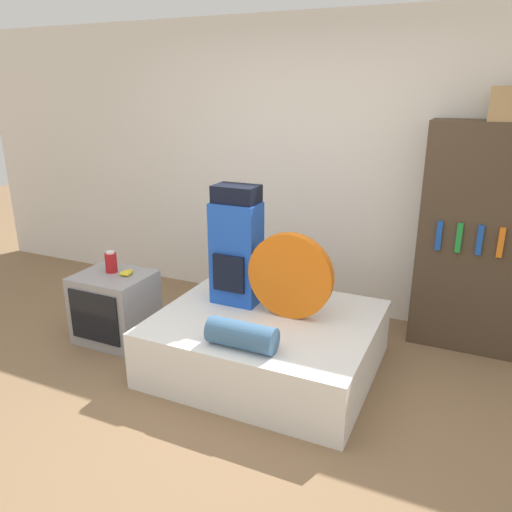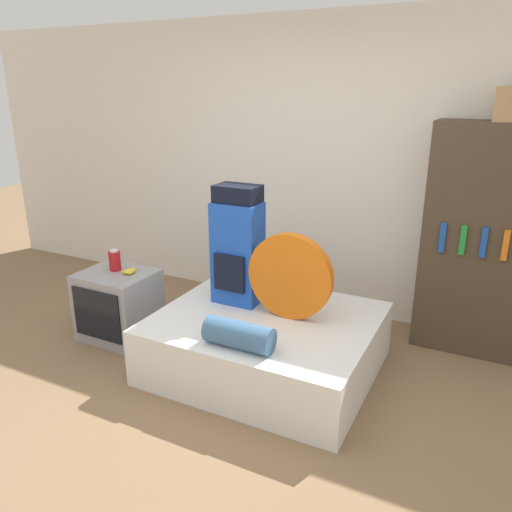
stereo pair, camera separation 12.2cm
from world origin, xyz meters
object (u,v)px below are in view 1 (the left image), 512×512
object	(u,v)px
tent_bag	(290,276)
canister	(111,262)
television	(115,307)
sleeping_roll	(242,335)
bookshelf	(479,240)
backpack	(236,247)

from	to	relation	value
tent_bag	canister	size ratio (longest dim) A/B	3.56
television	sleeping_roll	bearing A→B (deg)	-15.87
canister	bookshelf	bearing A→B (deg)	21.79
tent_bag	sleeping_roll	bearing A→B (deg)	-101.25
television	canister	bearing A→B (deg)	130.61
sleeping_roll	canister	bearing A→B (deg)	162.62
tent_bag	sleeping_roll	distance (m)	0.61
sleeping_roll	television	size ratio (longest dim) A/B	0.78
television	canister	distance (m)	0.37
sleeping_roll	bookshelf	bearing A→B (deg)	49.48
backpack	bookshelf	xyz separation A→B (m)	(1.65, 0.87, 0.03)
canister	bookshelf	xyz separation A→B (m)	(2.69, 1.07, 0.23)
television	bookshelf	size ratio (longest dim) A/B	0.33
tent_bag	canister	xyz separation A→B (m)	(-1.51, -0.12, -0.08)
bookshelf	sleeping_roll	bearing A→B (deg)	-130.52
backpack	tent_bag	bearing A→B (deg)	-10.13
tent_bag	television	bearing A→B (deg)	-173.36
sleeping_roll	television	world-z (taller)	sleeping_roll
backpack	sleeping_roll	distance (m)	0.81
backpack	television	xyz separation A→B (m)	(-0.99, -0.25, -0.58)
backpack	sleeping_roll	world-z (taller)	backpack
tent_bag	sleeping_roll	world-z (taller)	tent_bag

